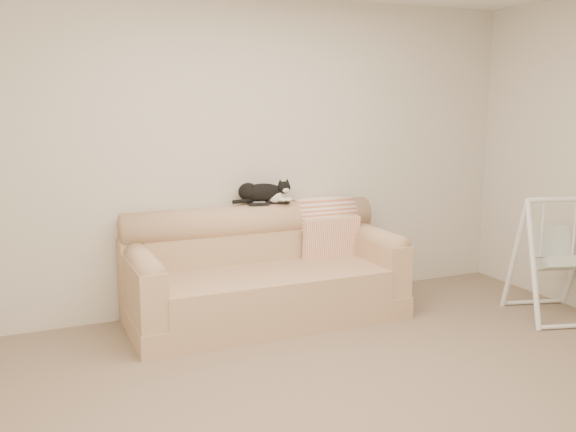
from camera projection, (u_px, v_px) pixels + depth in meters
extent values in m
plane|color=#7C6650|center=(369.00, 399.00, 3.84)|extent=(5.00, 5.00, 0.00)
cube|color=beige|center=(251.00, 155.00, 5.40)|extent=(5.00, 0.04, 2.60)
cube|color=tan|center=(267.00, 309.00, 5.18)|extent=(2.20, 0.90, 0.18)
cube|color=tan|center=(272.00, 288.00, 5.04)|extent=(1.80, 0.68, 0.24)
cube|color=tan|center=(252.00, 259.00, 5.43)|extent=(2.20, 0.22, 0.50)
cylinder|color=tan|center=(252.00, 221.00, 5.37)|extent=(2.16, 0.28, 0.28)
cube|color=tan|center=(143.00, 288.00, 4.74)|extent=(0.20, 0.88, 0.42)
cylinder|color=tan|center=(141.00, 260.00, 4.70)|extent=(0.18, 0.84, 0.18)
cube|color=tan|center=(374.00, 261.00, 5.52)|extent=(0.20, 0.88, 0.42)
cylinder|color=tan|center=(374.00, 237.00, 5.48)|extent=(0.18, 0.84, 0.18)
cube|color=black|center=(259.00, 204.00, 5.33)|extent=(0.18, 0.07, 0.02)
cube|color=gray|center=(259.00, 202.00, 5.33)|extent=(0.10, 0.05, 0.01)
cube|color=black|center=(280.00, 202.00, 5.41)|extent=(0.18, 0.09, 0.02)
ellipsoid|color=black|center=(263.00, 192.00, 5.37)|extent=(0.38, 0.22, 0.15)
ellipsoid|color=black|center=(248.00, 192.00, 5.35)|extent=(0.19, 0.18, 0.15)
ellipsoid|color=white|center=(275.00, 196.00, 5.37)|extent=(0.15, 0.11, 0.11)
ellipsoid|color=black|center=(284.00, 188.00, 5.37)|extent=(0.13, 0.13, 0.11)
ellipsoid|color=white|center=(286.00, 190.00, 5.34)|extent=(0.07, 0.06, 0.04)
sphere|color=#BF7272|center=(286.00, 190.00, 5.32)|extent=(0.01, 0.01, 0.01)
cone|color=black|center=(280.00, 181.00, 5.37)|extent=(0.05, 0.06, 0.05)
cone|color=black|center=(287.00, 181.00, 5.38)|extent=(0.06, 0.06, 0.05)
sphere|color=olive|center=(283.00, 187.00, 5.33)|extent=(0.02, 0.02, 0.02)
sphere|color=olive|center=(287.00, 187.00, 5.34)|extent=(0.02, 0.02, 0.02)
ellipsoid|color=white|center=(283.00, 199.00, 5.36)|extent=(0.08, 0.09, 0.03)
ellipsoid|color=white|center=(288.00, 199.00, 5.37)|extent=(0.08, 0.09, 0.03)
cylinder|color=black|center=(243.00, 201.00, 5.29)|extent=(0.20, 0.07, 0.03)
cylinder|color=#D46F48|center=(323.00, 215.00, 5.63)|extent=(0.52, 0.33, 0.33)
cube|color=#D46F48|center=(331.00, 242.00, 5.51)|extent=(0.52, 0.09, 0.42)
cylinder|color=white|center=(533.00, 265.00, 5.02)|extent=(0.13, 0.34, 0.99)
cylinder|color=white|center=(515.00, 255.00, 5.32)|extent=(0.13, 0.34, 0.99)
cylinder|color=white|center=(561.00, 199.00, 5.12)|extent=(0.55, 0.19, 0.04)
cylinder|color=white|center=(573.00, 326.00, 5.00)|extent=(0.55, 0.18, 0.03)
cylinder|color=white|center=(533.00, 302.00, 5.59)|extent=(0.55, 0.18, 0.03)
cube|color=white|center=(558.00, 263.00, 5.18)|extent=(0.39, 0.37, 0.19)
cube|color=white|center=(551.00, 242.00, 5.28)|extent=(0.35, 0.23, 0.26)
cylinder|color=white|center=(542.00, 228.00, 5.15)|extent=(0.02, 0.02, 0.47)
cylinder|color=white|center=(575.00, 227.00, 5.18)|extent=(0.02, 0.02, 0.47)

